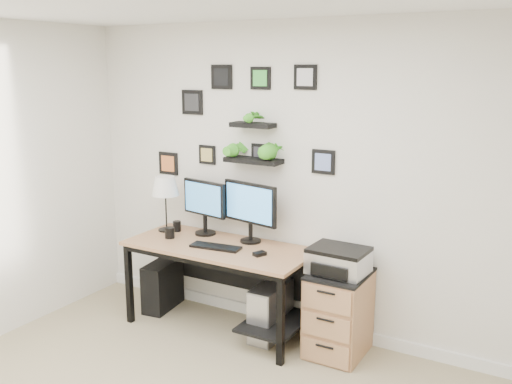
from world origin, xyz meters
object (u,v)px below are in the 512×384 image
Objects in this scene: monitor_left at (204,203)px; file_cabinet at (338,313)px; pc_tower_grey at (270,311)px; desk at (225,259)px; table_lamp at (165,187)px; mug at (170,233)px; printer at (338,260)px; monitor_right at (250,207)px; pc_tower_black at (163,285)px.

file_cabinet is at bearing -4.68° from monitor_left.
monitor_left is at bearing 169.48° from pc_tower_grey.
desk is 0.59m from pc_tower_grey.
table_lamp is at bearing -168.52° from monitor_left.
mug is 1.54m from printer.
printer is at bearing -4.77° from monitor_left.
mug is at bearing -173.60° from pc_tower_grey.
monitor_left is 0.40m from table_lamp.
monitor_right is at bearing 172.62° from file_cabinet.
desk is 0.83m from pc_tower_black.
mug is 0.22× the size of printer.
pc_tower_grey is (0.28, -0.14, -0.83)m from monitor_right.
desk is 3.16× the size of table_lamp.
printer is (1.01, 0.06, 0.14)m from desk.
mug is 0.14× the size of file_cabinet.
monitor_left is 1.36m from printer.
file_cabinet is 1.50× the size of printer.
table_lamp is at bearing 178.83° from printer.
table_lamp is 1.74m from printer.
desk is 3.59× the size of printer.
pc_tower_black is 0.96× the size of pc_tower_grey.
file_cabinet is at bearing 2.87° from pc_tower_grey.
monitor_left is 1.11m from pc_tower_grey.
monitor_right reaches higher than pc_tower_black.
mug is at bearing -38.94° from pc_tower_black.
monitor_right is (0.47, 0.00, 0.02)m from monitor_left.
file_cabinet reaches higher than pc_tower_grey.
pc_tower_grey is (0.75, -0.14, -0.81)m from monitor_left.
monitor_right reaches higher than printer.
monitor_right is at bearing 48.30° from desk.
table_lamp is at bearing 176.78° from pc_tower_grey.
mug is at bearing -174.94° from file_cabinet.
pc_tower_black is at bearing 176.17° from desk.
mug reaches higher than pc_tower_grey.
desk is 2.39× the size of file_cabinet.
table_lamp is at bearing 172.43° from desk.
file_cabinet is (1.71, -0.03, -0.82)m from table_lamp.
pc_tower_black is 1.82m from printer.
mug is 1.11m from pc_tower_grey.
desk is 0.55m from monitor_left.
desk is 1.02m from printer.
monitor_left is 0.88× the size of monitor_right.
printer is at bearing -1.17° from table_lamp.
table_lamp is (-0.37, -0.08, 0.12)m from monitor_left.
table_lamp reaches higher than monitor_left.
pc_tower_grey is at bearing -3.22° from table_lamp.
desk is at bearing -176.74° from file_cabinet.
mug is at bearing -45.00° from table_lamp.
file_cabinet is (1.75, 0.01, 0.11)m from pc_tower_black.
pc_tower_black is at bearing -179.69° from file_cabinet.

